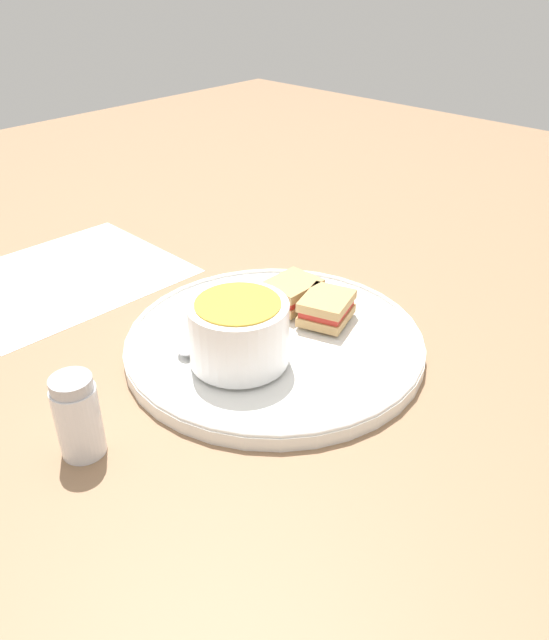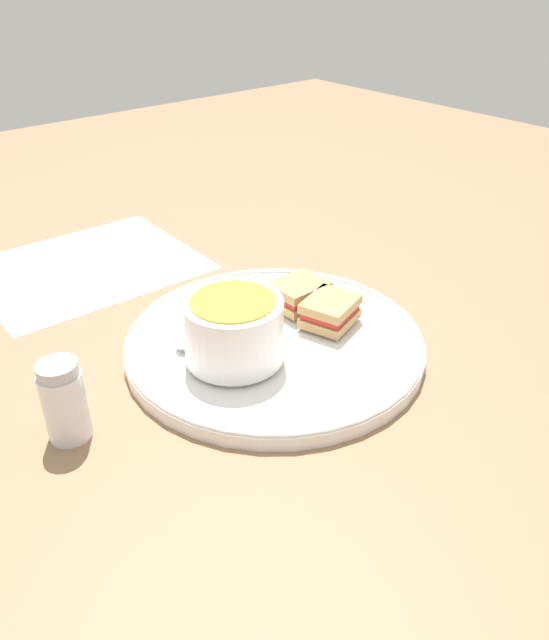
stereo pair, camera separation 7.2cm
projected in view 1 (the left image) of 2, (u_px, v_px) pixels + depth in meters
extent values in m
plane|color=#8E6B4C|center=(275.00, 349.00, 0.74)|extent=(2.40, 2.40, 0.00)
cylinder|color=white|center=(275.00, 344.00, 0.74)|extent=(0.35, 0.35, 0.02)
torus|color=white|center=(275.00, 337.00, 0.73)|extent=(0.35, 0.35, 0.01)
cylinder|color=white|center=(240.00, 357.00, 0.68)|extent=(0.06, 0.06, 0.01)
cylinder|color=white|center=(239.00, 332.00, 0.67)|extent=(0.11, 0.11, 0.07)
cylinder|color=gold|center=(238.00, 305.00, 0.65)|extent=(0.09, 0.09, 0.01)
cube|color=silver|center=(200.00, 322.00, 0.75)|extent=(0.06, 0.08, 0.00)
ellipsoid|color=silver|center=(188.00, 347.00, 0.70)|extent=(0.04, 0.04, 0.01)
cube|color=tan|center=(326.00, 315.00, 0.76)|extent=(0.07, 0.08, 0.01)
cube|color=#B72D23|center=(327.00, 308.00, 0.75)|extent=(0.07, 0.07, 0.01)
cube|color=tan|center=(327.00, 301.00, 0.75)|extent=(0.07, 0.08, 0.01)
cube|color=tan|center=(292.00, 299.00, 0.79)|extent=(0.05, 0.06, 0.01)
cube|color=#B72D23|center=(292.00, 292.00, 0.78)|extent=(0.05, 0.06, 0.01)
cube|color=tan|center=(292.00, 285.00, 0.78)|extent=(0.05, 0.06, 0.01)
cylinder|color=silver|center=(79.00, 421.00, 0.57)|extent=(0.04, 0.04, 0.07)
cylinder|color=#B7B7BC|center=(71.00, 384.00, 0.55)|extent=(0.04, 0.04, 0.01)
cube|color=white|center=(65.00, 277.00, 0.90)|extent=(0.27, 0.32, 0.00)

